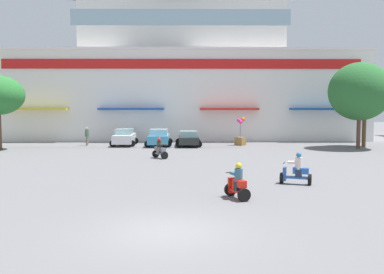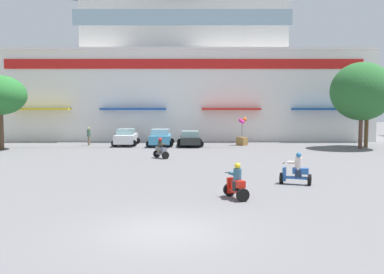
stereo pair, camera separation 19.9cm
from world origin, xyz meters
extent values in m
plane|color=slate|center=(0.00, 13.00, 0.00)|extent=(128.00, 128.00, 0.00)
cube|color=white|center=(0.00, 36.80, 4.56)|extent=(38.62, 13.61, 9.12)
cube|color=white|center=(0.00, 37.49, 12.56)|extent=(21.39, 12.25, 6.88)
cube|color=red|center=(0.00, 29.94, 7.75)|extent=(35.53, 0.12, 0.95)
cube|color=white|center=(0.00, 29.90, 9.24)|extent=(38.62, 0.70, 0.24)
cube|color=gold|center=(-14.22, 29.45, 3.30)|extent=(6.00, 1.10, 0.20)
cube|color=#1E4B9C|center=(-4.98, 29.45, 3.30)|extent=(6.44, 1.10, 0.20)
cube|color=red|center=(4.69, 29.45, 3.30)|extent=(5.79, 1.10, 0.20)
cube|color=#174D95|center=(14.57, 29.45, 3.30)|extent=(7.69, 1.10, 0.20)
cube|color=#99B7C6|center=(0.00, 24.52, 11.18)|extent=(18.82, 0.08, 1.38)
cylinder|color=brown|center=(16.24, 25.00, 1.78)|extent=(0.34, 0.34, 3.56)
ellipsoid|color=#2C6F35|center=(16.24, 25.00, 4.81)|extent=(3.57, 3.13, 3.57)
cylinder|color=brown|center=(15.08, 23.37, 1.52)|extent=(0.33, 0.33, 3.04)
ellipsoid|color=#29632E|center=(15.08, 23.37, 4.85)|extent=(5.17, 5.12, 4.88)
cube|color=silver|center=(-5.22, 26.38, 0.64)|extent=(1.75, 4.41, 0.75)
cube|color=#8CB8BA|center=(-5.22, 26.38, 1.27)|extent=(1.48, 2.21, 0.51)
cylinder|color=black|center=(-6.08, 27.73, 0.30)|extent=(0.60, 0.17, 0.60)
cylinder|color=black|center=(-4.40, 27.75, 0.30)|extent=(0.60, 0.17, 0.60)
cylinder|color=black|center=(-6.04, 25.01, 0.30)|extent=(0.60, 0.17, 0.60)
cylinder|color=black|center=(-4.36, 25.04, 0.30)|extent=(0.60, 0.17, 0.60)
cube|color=#4092BE|center=(-2.03, 25.84, 0.64)|extent=(1.84, 4.24, 0.75)
cube|color=#9EC4CE|center=(-2.03, 25.84, 1.27)|extent=(1.57, 2.13, 0.50)
cylinder|color=black|center=(-2.94, 27.14, 0.30)|extent=(0.60, 0.17, 0.60)
cylinder|color=black|center=(-1.14, 27.16, 0.30)|extent=(0.60, 0.17, 0.60)
cylinder|color=black|center=(-2.92, 24.52, 0.30)|extent=(0.60, 0.17, 0.60)
cylinder|color=black|center=(-1.11, 24.54, 0.30)|extent=(0.60, 0.17, 0.60)
cube|color=#262A29|center=(0.65, 25.58, 0.58)|extent=(1.84, 3.90, 0.62)
cube|color=#95C1C2|center=(0.65, 25.58, 1.14)|extent=(1.55, 1.96, 0.48)
cylinder|color=black|center=(-0.25, 26.75, 0.30)|extent=(0.60, 0.18, 0.60)
cylinder|color=black|center=(1.49, 26.79, 0.30)|extent=(0.60, 0.18, 0.60)
cylinder|color=black|center=(-0.19, 24.36, 0.30)|extent=(0.60, 0.18, 0.60)
cylinder|color=black|center=(1.55, 24.41, 0.30)|extent=(0.60, 0.18, 0.60)
cylinder|color=black|center=(2.37, 4.93, 0.26)|extent=(0.54, 0.32, 0.52)
cylinder|color=black|center=(2.79, 3.84, 0.26)|extent=(0.54, 0.32, 0.52)
cube|color=red|center=(2.58, 4.38, 0.32)|extent=(0.63, 1.06, 0.10)
cube|color=red|center=(2.66, 4.19, 0.65)|extent=(0.51, 0.72, 0.28)
cube|color=red|center=(2.41, 4.82, 0.46)|extent=(0.35, 0.25, 0.64)
cylinder|color=black|center=(2.41, 4.84, 0.99)|extent=(0.50, 0.22, 0.04)
cube|color=#27282C|center=(2.62, 4.27, 0.53)|extent=(0.40, 0.38, 0.36)
cylinder|color=#346078|center=(2.62, 4.27, 0.97)|extent=(0.41, 0.41, 0.52)
sphere|color=gold|center=(2.62, 4.27, 1.34)|extent=(0.25, 0.25, 0.25)
cube|color=#346078|center=(2.53, 4.51, 1.00)|extent=(0.48, 0.53, 0.10)
cylinder|color=black|center=(-1.00, 16.59, 0.26)|extent=(0.51, 0.42, 0.52)
cylinder|color=black|center=(-1.68, 17.54, 0.26)|extent=(0.51, 0.42, 0.52)
cube|color=slate|center=(-1.34, 17.07, 0.32)|extent=(0.82, 1.00, 0.10)
cube|color=slate|center=(-1.46, 17.24, 0.65)|extent=(0.62, 0.71, 0.28)
cube|color=slate|center=(-1.07, 16.68, 0.46)|extent=(0.34, 0.30, 0.64)
cylinder|color=black|center=(-1.05, 16.66, 0.99)|extent=(0.44, 0.33, 0.04)
cube|color=#706650|center=(-1.41, 17.16, 0.53)|extent=(0.42, 0.41, 0.36)
cylinder|color=#353329|center=(-1.41, 17.16, 0.96)|extent=(0.45, 0.45, 0.50)
sphere|color=red|center=(-1.41, 17.16, 1.32)|extent=(0.25, 0.25, 0.25)
cube|color=#353329|center=(-1.26, 16.95, 0.98)|extent=(0.53, 0.56, 0.10)
cylinder|color=black|center=(5.09, 7.63, 0.26)|extent=(0.32, 0.54, 0.52)
cylinder|color=black|center=(6.30, 7.18, 0.26)|extent=(0.32, 0.54, 0.52)
cube|color=#2658A6|center=(5.70, 7.41, 0.32)|extent=(1.16, 0.66, 0.10)
cube|color=#2658A6|center=(5.91, 7.32, 0.65)|extent=(0.78, 0.53, 0.28)
cube|color=#2658A6|center=(5.21, 7.59, 0.46)|extent=(0.24, 0.35, 0.64)
cylinder|color=black|center=(5.19, 7.60, 0.99)|extent=(0.22, 0.50, 0.04)
cube|color=#212D43|center=(5.82, 7.36, 0.53)|extent=(0.37, 0.40, 0.36)
cylinder|color=beige|center=(5.82, 7.36, 1.00)|extent=(0.41, 0.41, 0.58)
sphere|color=#2567A2|center=(5.82, 7.36, 1.40)|extent=(0.25, 0.25, 0.25)
cube|color=beige|center=(5.55, 7.46, 1.03)|extent=(0.53, 0.47, 0.10)
cylinder|color=#816C56|center=(-8.63, 26.33, 0.41)|extent=(0.29, 0.29, 0.83)
cylinder|color=#436451|center=(-8.63, 26.33, 1.15)|extent=(0.47, 0.47, 0.63)
sphere|color=tan|center=(-8.63, 26.33, 1.56)|extent=(0.21, 0.21, 0.21)
cube|color=olive|center=(5.42, 26.42, 0.38)|extent=(1.04, 1.07, 0.75)
cylinder|color=#4C4C4C|center=(5.42, 26.42, 1.35)|extent=(0.04, 0.04, 1.20)
sphere|color=orange|center=(5.66, 26.42, 2.38)|extent=(0.39, 0.39, 0.39)
sphere|color=#DC2A98|center=(5.49, 26.60, 2.25)|extent=(0.31, 0.31, 0.31)
sphere|color=purple|center=(5.30, 26.51, 2.25)|extent=(0.33, 0.33, 0.33)
sphere|color=#DC2F8A|center=(5.21, 26.25, 2.32)|extent=(0.29, 0.29, 0.29)
sphere|color=#EF379A|center=(5.45, 26.28, 2.15)|extent=(0.37, 0.37, 0.37)
camera|label=1|loc=(0.63, -12.27, 3.77)|focal=39.58mm
camera|label=2|loc=(0.83, -12.27, 3.77)|focal=39.58mm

